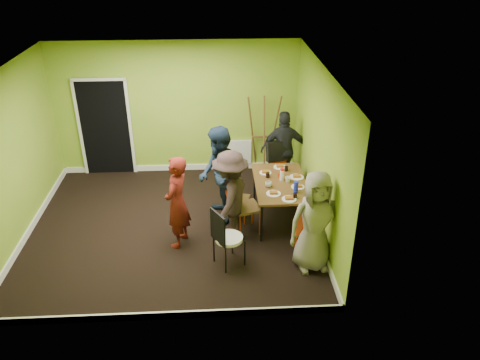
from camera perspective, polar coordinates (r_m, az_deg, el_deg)
The scene contains 28 objects.
ground at distance 8.44m, azimuth -8.07°, elevation -5.65°, with size 5.00×5.00×0.00m, color black.
room_walls at distance 7.98m, azimuth -8.69°, elevation 0.42°, with size 5.04×4.54×2.82m.
dining_table at distance 8.27m, azimuth 4.93°, elevation -0.60°, with size 0.90×1.50×0.75m.
chair_left_far at distance 8.34m, azimuth -0.70°, elevation -1.76°, with size 0.46×0.46×0.89m.
chair_left_near at distance 7.91m, azimuth 0.19°, elevation -2.83°, with size 0.54×0.54×1.04m.
chair_back_end at distance 9.23m, azimuth 4.65°, elevation 2.87°, with size 0.53×0.58×1.03m.
chair_front_end at distance 7.43m, azimuth 8.25°, elevation -5.76°, with size 0.45×0.45×0.98m.
chair_bentwood at distance 7.18m, azimuth -1.83°, elevation -6.78°, with size 0.53×0.53×1.00m.
easel at distance 9.83m, azimuth 2.86°, elevation 5.46°, with size 0.70×0.66×1.75m.
plate_near_left at distance 8.53m, azimuth 3.12°, elevation 0.89°, with size 0.22×0.22×0.01m, color white.
plate_near_right at distance 7.86m, azimuth 4.10°, elevation -1.67°, with size 0.25×0.25×0.01m, color white.
plate_far_back at distance 8.76m, azimuth 4.89°, elevation 1.60°, with size 0.24×0.24×0.01m, color white.
plate_far_front at distance 7.73m, azimuth 6.00°, elevation -2.33°, with size 0.24×0.24×0.01m, color white.
plate_wall_back at distance 8.43m, azimuth 6.91°, elevation 0.35°, with size 0.25×0.25×0.01m, color white.
plate_wall_front at distance 8.11m, azimuth 7.07°, elevation -0.84°, with size 0.23×0.23×0.01m, color white.
thermos at distance 8.27m, azimuth 5.13°, elevation 0.60°, with size 0.08×0.08×0.20m, color white.
blue_bottle at distance 7.89m, azimuth 6.84°, elevation -0.87°, with size 0.08×0.08×0.21m, color #1A26C9.
orange_bottle at distance 8.38m, azimuth 4.76°, elevation 0.60°, with size 0.03×0.03×0.09m, color #D44513.
glass_mid at distance 8.36m, azimuth 3.40°, elevation 0.60°, with size 0.07×0.07×0.09m, color black.
glass_back at distance 8.62m, azimuth 5.66°, elevation 1.38°, with size 0.07×0.07×0.09m, color black.
glass_front at distance 7.77m, azimuth 6.72°, elevation -1.92°, with size 0.07×0.07×0.09m, color black.
cup_a at distance 8.06m, azimuth 3.49°, elevation -0.54°, with size 0.12×0.12×0.09m, color white.
cup_b at distance 8.24m, azimuth 5.87°, elevation 0.07°, with size 0.11×0.11×0.10m, color white.
person_standing at distance 7.59m, azimuth -7.67°, elevation -2.71°, with size 0.58×0.38×1.59m, color #5C150F.
person_left_far at distance 8.11m, azimuth -2.55°, elevation 0.46°, with size 0.87×0.67×1.78m, color #162437.
person_left_near at distance 7.62m, azimuth -1.16°, elevation -2.15°, with size 1.05×0.60×1.63m, color #2C1F1D.
person_back_end at distance 9.37m, azimuth 5.38°, elevation 3.71°, with size 0.93×0.39×1.59m, color black.
person_front_end at distance 7.09m, azimuth 9.16°, elevation -5.06°, with size 0.80×0.52×1.64m, color gray.
Camera 1 is at (0.79, -6.99, 4.67)m, focal length 35.00 mm.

